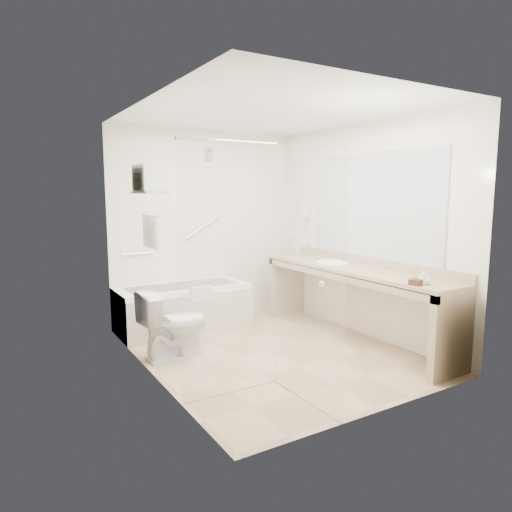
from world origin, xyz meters
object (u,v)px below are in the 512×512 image
vanity_counter (352,285)px  amenity_basket (417,282)px  bathtub (183,307)px  toilet (174,324)px  water_bottle_left (289,249)px

vanity_counter → amenity_basket: bearing=-99.3°
bathtub → amenity_basket: 2.85m
amenity_basket → vanity_counter: bearing=80.7°
amenity_basket → toilet: bearing=139.2°
bathtub → amenity_basket: bearing=-60.9°
bathtub → toilet: toilet is taller
water_bottle_left → amenity_basket: bearing=-92.1°
bathtub → toilet: (-0.45, -0.87, 0.07)m
amenity_basket → water_bottle_left: 2.19m
toilet → bathtub: bearing=-31.9°
bathtub → amenity_basket: amenity_basket is taller
bathtub → amenity_basket: size_ratio=10.38×
amenity_basket → water_bottle_left: size_ratio=0.76×
vanity_counter → water_bottle_left: 1.19m
vanity_counter → amenity_basket: vanity_counter is taller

